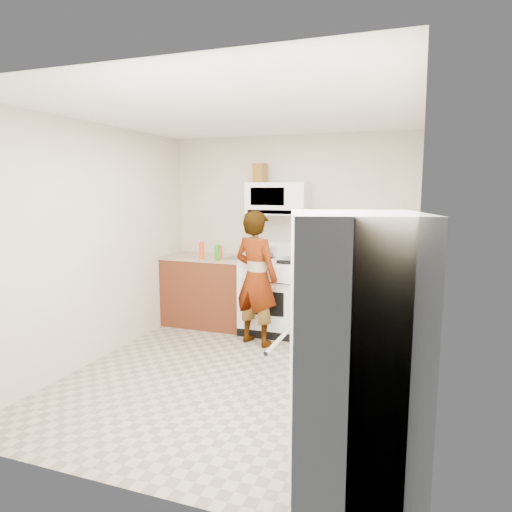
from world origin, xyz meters
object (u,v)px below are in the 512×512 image
at_px(person, 256,278).
at_px(saucepan, 266,251).
at_px(fridge, 353,364).
at_px(kettle, 344,254).
at_px(microwave, 278,199).
at_px(gas_range, 274,295).

distance_m(person, saucepan, 0.72).
relative_size(fridge, kettle, 8.54).
bearing_deg(fridge, microwave, 97.82).
relative_size(person, saucepan, 6.77).
height_order(gas_range, person, person).
distance_m(gas_range, fridge, 3.26).
distance_m(microwave, saucepan, 0.70).
height_order(gas_range, saucepan, gas_range).
height_order(gas_range, fridge, fridge).
xyz_separation_m(microwave, kettle, (0.86, -0.02, -0.67)).
bearing_deg(saucepan, fridge, -63.34).
relative_size(microwave, saucepan, 3.25).
height_order(person, kettle, person).
xyz_separation_m(gas_range, person, (-0.06, -0.50, 0.31)).
distance_m(gas_range, saucepan, 0.59).
height_order(microwave, fridge, microwave).
bearing_deg(fridge, gas_range, 98.76).
distance_m(fridge, saucepan, 3.48).
height_order(fridge, kettle, fridge).
xyz_separation_m(person, kettle, (0.92, 0.61, 0.24)).
height_order(microwave, saucepan, microwave).
bearing_deg(gas_range, person, -97.33).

